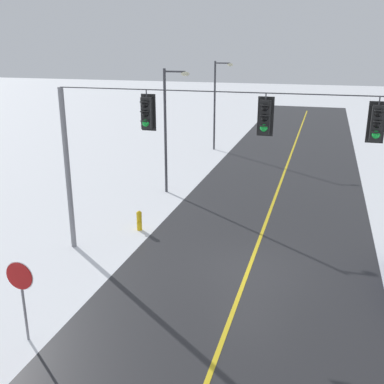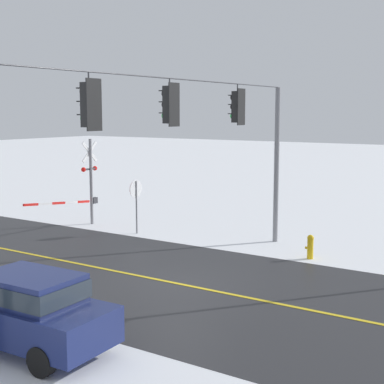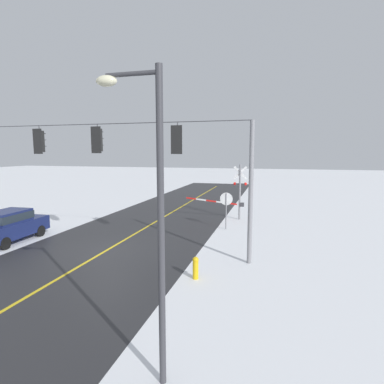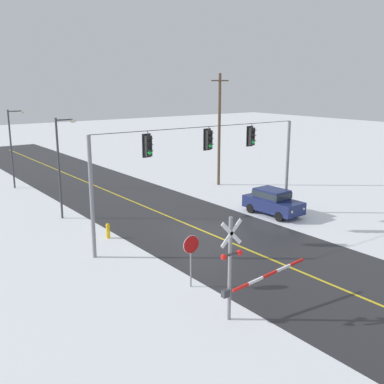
% 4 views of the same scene
% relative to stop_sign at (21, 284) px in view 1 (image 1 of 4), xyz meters
% --- Properties ---
extents(ground_plane, '(160.00, 160.00, 0.00)m').
position_rel_stop_sign_xyz_m(ground_plane, '(5.09, 5.71, -1.71)').
color(ground_plane, white).
extents(road_asphalt, '(9.00, 80.00, 0.01)m').
position_rel_stop_sign_xyz_m(road_asphalt, '(5.09, 11.71, -1.71)').
color(road_asphalt, '#28282B').
rests_on(road_asphalt, ground).
extents(lane_centre_line, '(0.14, 72.00, 0.01)m').
position_rel_stop_sign_xyz_m(lane_centre_line, '(5.09, 11.71, -1.70)').
color(lane_centre_line, gold).
rests_on(lane_centre_line, ground).
extents(signal_span, '(14.20, 0.47, 6.22)m').
position_rel_stop_sign_xyz_m(signal_span, '(5.13, 5.70, 2.59)').
color(signal_span, gray).
rests_on(signal_span, ground).
extents(stop_sign, '(0.80, 0.09, 2.35)m').
position_rel_stop_sign_xyz_m(stop_sign, '(0.00, 0.00, 0.00)').
color(stop_sign, gray).
rests_on(stop_sign, ground).
extents(streetlamp_near, '(1.39, 0.28, 6.50)m').
position_rel_stop_sign_xyz_m(streetlamp_near, '(-0.50, 13.36, 2.20)').
color(streetlamp_near, '#38383D').
rests_on(streetlamp_near, ground).
extents(streetlamp_far, '(1.39, 0.28, 6.50)m').
position_rel_stop_sign_xyz_m(streetlamp_far, '(-0.50, 24.26, 2.20)').
color(streetlamp_far, '#38383D').
rests_on(streetlamp_far, ground).
extents(fire_hydrant, '(0.24, 0.31, 0.88)m').
position_rel_stop_sign_xyz_m(fire_hydrant, '(-0.05, 7.97, -1.25)').
color(fire_hydrant, gold).
rests_on(fire_hydrant, ground).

